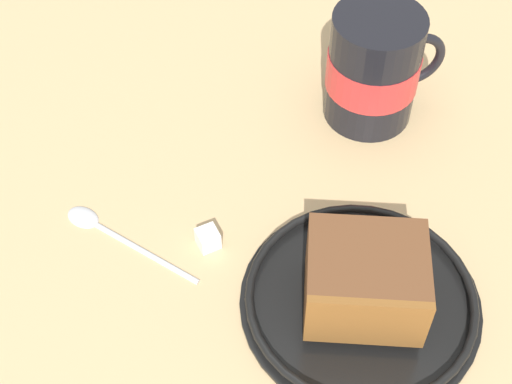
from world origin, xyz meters
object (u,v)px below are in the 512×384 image
object	(u,v)px
cake_slice	(365,281)
tea_mug	(374,67)
teaspoon	(104,227)
small_plate	(361,300)
sugar_cube	(208,239)

from	to	relation	value
cake_slice	tea_mug	xyz separation A→B (cm)	(1.35, -21.49, 1.77)
tea_mug	teaspoon	distance (cm)	27.56
cake_slice	small_plate	bearing A→B (deg)	-83.51
small_plate	teaspoon	bearing A→B (deg)	-8.76
small_plate	cake_slice	world-z (taller)	cake_slice
small_plate	tea_mug	distance (cm)	21.81
cake_slice	sugar_cube	xyz separation A→B (cm)	(12.84, -3.69, -2.89)
sugar_cube	small_plate	bearing A→B (deg)	165.06
tea_mug	teaspoon	size ratio (longest dim) A/B	0.85
sugar_cube	tea_mug	bearing A→B (deg)	-122.84
cake_slice	teaspoon	world-z (taller)	cake_slice
small_plate	tea_mug	xyz separation A→B (cm)	(1.32, -21.22, 4.83)
tea_mug	sugar_cube	world-z (taller)	tea_mug
teaspoon	sugar_cube	size ratio (longest dim) A/B	7.63
cake_slice	teaspoon	distance (cm)	22.23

